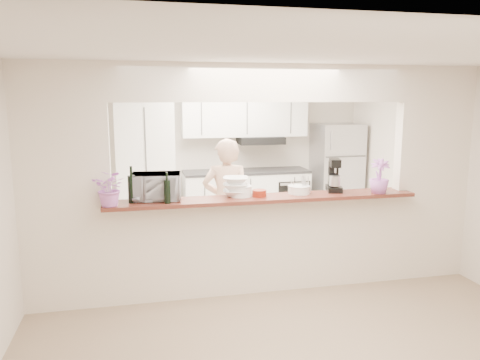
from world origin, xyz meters
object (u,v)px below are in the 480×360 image
object	(u,v)px
refrigerator	(336,173)
person	(226,204)
stand_mixer	(334,177)
toaster_oven	(156,187)

from	to	relation	value
refrigerator	person	size ratio (longest dim) A/B	1.03
stand_mixer	toaster_oven	bearing A→B (deg)	-179.65
toaster_oven	stand_mixer	bearing A→B (deg)	6.29
person	stand_mixer	bearing A→B (deg)	154.59
refrigerator	stand_mixer	size ratio (longest dim) A/B	4.53
refrigerator	toaster_oven	xyz separation A→B (m)	(-3.20, -2.60, 0.38)
stand_mixer	person	size ratio (longest dim) A/B	0.23
refrigerator	person	distance (m)	2.96
person	toaster_oven	bearing A→B (deg)	48.23
stand_mixer	person	distance (m)	1.40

